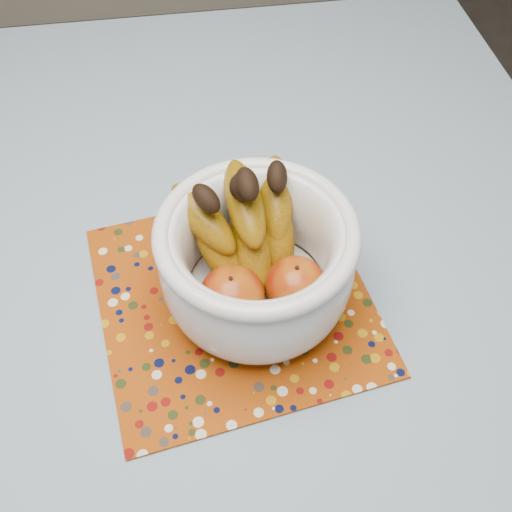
% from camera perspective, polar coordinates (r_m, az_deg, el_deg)
% --- Properties ---
extents(table, '(1.20, 1.20, 0.75)m').
position_cam_1_polar(table, '(0.90, -8.60, -5.03)').
color(table, brown).
rests_on(table, ground).
extents(tablecloth, '(1.32, 1.32, 0.01)m').
position_cam_1_polar(tablecloth, '(0.83, -9.26, -1.98)').
color(tablecloth, slate).
rests_on(tablecloth, table).
extents(placemat, '(0.39, 0.39, 0.00)m').
position_cam_1_polar(placemat, '(0.79, -2.09, -4.05)').
color(placemat, '#8E3707').
rests_on(placemat, tablecloth).
extents(fruit_bowl, '(0.26, 0.26, 0.19)m').
position_cam_1_polar(fruit_bowl, '(0.73, -0.38, 0.40)').
color(fruit_bowl, silver).
rests_on(fruit_bowl, placemat).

